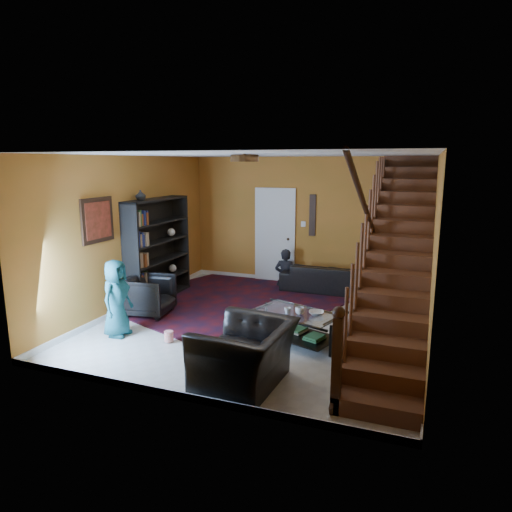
# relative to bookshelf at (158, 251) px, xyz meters

# --- Properties ---
(floor) EXTENTS (5.50, 5.50, 0.00)m
(floor) POSITION_rel_bookshelf_xyz_m (2.40, -0.60, -0.96)
(floor) COLOR beige
(floor) RESTS_ON ground
(room) EXTENTS (5.50, 5.50, 5.50)m
(room) POSITION_rel_bookshelf_xyz_m (1.07, 0.73, -0.91)
(room) COLOR #C9732C
(room) RESTS_ON ground
(staircase) EXTENTS (0.95, 5.02, 3.18)m
(staircase) POSITION_rel_bookshelf_xyz_m (4.53, -0.60, 0.43)
(staircase) COLOR brown
(staircase) RESTS_ON floor
(bookshelf) EXTENTS (0.35, 1.80, 2.00)m
(bookshelf) POSITION_rel_bookshelf_xyz_m (0.00, 0.00, 0.00)
(bookshelf) COLOR black
(bookshelf) RESTS_ON floor
(door) EXTENTS (0.82, 0.05, 2.05)m
(door) POSITION_rel_bookshelf_xyz_m (1.70, 2.12, 0.06)
(door) COLOR silver
(door) RESTS_ON floor
(framed_picture) EXTENTS (0.04, 0.74, 0.74)m
(framed_picture) POSITION_rel_bookshelf_xyz_m (-0.17, -1.50, 0.79)
(framed_picture) COLOR maroon
(framed_picture) RESTS_ON room
(wall_hanging) EXTENTS (0.14, 0.03, 0.90)m
(wall_hanging) POSITION_rel_bookshelf_xyz_m (2.55, 2.13, 0.59)
(wall_hanging) COLOR black
(wall_hanging) RESTS_ON room
(ceiling_fixture) EXTENTS (0.40, 0.40, 0.10)m
(ceiling_fixture) POSITION_rel_bookshelf_xyz_m (2.40, -1.40, 1.78)
(ceiling_fixture) COLOR #3F2814
(ceiling_fixture) RESTS_ON room
(rug) EXTENTS (4.88, 5.18, 0.02)m
(rug) POSITION_rel_bookshelf_xyz_m (1.42, 0.46, -0.95)
(rug) COLOR #460C11
(rug) RESTS_ON floor
(sofa) EXTENTS (1.98, 0.77, 0.58)m
(sofa) POSITION_rel_bookshelf_xyz_m (3.05, 1.70, -0.68)
(sofa) COLOR black
(sofa) RESTS_ON floor
(armchair_left) EXTENTS (0.89, 0.87, 0.71)m
(armchair_left) POSITION_rel_bookshelf_xyz_m (0.35, -0.91, -0.61)
(armchair_left) COLOR black
(armchair_left) RESTS_ON floor
(armchair_right) EXTENTS (1.10, 1.24, 0.77)m
(armchair_right) POSITION_rel_bookshelf_xyz_m (2.93, -2.72, -0.58)
(armchair_right) COLOR black
(armchair_right) RESTS_ON floor
(person_adult_a) EXTENTS (0.49, 0.34, 1.29)m
(person_adult_a) POSITION_rel_bookshelf_xyz_m (2.07, 1.75, -0.77)
(person_adult_a) COLOR black
(person_adult_a) RESTS_ON sofa
(person_adult_b) EXTENTS (0.62, 0.50, 1.20)m
(person_adult_b) POSITION_rel_bookshelf_xyz_m (3.90, 1.75, -0.81)
(person_adult_b) COLOR black
(person_adult_b) RESTS_ON sofa
(person_child) EXTENTS (0.41, 0.61, 1.22)m
(person_child) POSITION_rel_bookshelf_xyz_m (0.45, -1.93, -0.35)
(person_child) COLOR #1B5C69
(person_child) RESTS_ON armchair_left
(coffee_table) EXTENTS (1.42, 1.09, 0.48)m
(coffee_table) POSITION_rel_bookshelf_xyz_m (3.16, -1.23, -0.69)
(coffee_table) COLOR black
(coffee_table) RESTS_ON floor
(cup_a) EXTENTS (0.17, 0.17, 0.11)m
(cup_a) POSITION_rel_bookshelf_xyz_m (3.23, -1.28, -0.43)
(cup_a) COLOR #999999
(cup_a) RESTS_ON coffee_table
(cup_b) EXTENTS (0.11, 0.11, 0.09)m
(cup_b) POSITION_rel_bookshelf_xyz_m (3.06, -1.33, -0.44)
(cup_b) COLOR #999999
(cup_b) RESTS_ON coffee_table
(bowl) EXTENTS (0.25, 0.25, 0.05)m
(bowl) POSITION_rel_bookshelf_xyz_m (3.46, -1.22, -0.46)
(bowl) COLOR #999999
(bowl) RESTS_ON coffee_table
(vase) EXTENTS (0.18, 0.18, 0.19)m
(vase) POSITION_rel_bookshelf_xyz_m (-0.00, -0.50, 1.13)
(vase) COLOR #999999
(vase) RESTS_ON bookshelf
(popcorn_bucket) EXTENTS (0.14, 0.14, 0.16)m
(popcorn_bucket) POSITION_rel_bookshelf_xyz_m (1.36, -1.90, -0.87)
(popcorn_bucket) COLOR red
(popcorn_bucket) RESTS_ON rug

